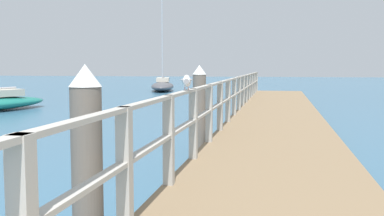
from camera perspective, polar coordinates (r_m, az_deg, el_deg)
The scene contains 6 objects.
pier_deck at distance 13.31m, azimuth 10.48°, elevation -2.02°, with size 2.59×26.96×0.48m, color #846B4C.
pier_railing at distance 13.29m, azimuth 5.30°, elevation 1.97°, with size 0.12×25.48×1.09m.
dock_piling_near at distance 4.23m, azimuth -12.99°, elevation -7.68°, with size 0.29×0.29×1.93m.
dock_piling_far at distance 9.73m, azimuth 0.92°, elevation -0.24°, with size 0.29×0.29×1.93m.
seagull_foreground at distance 6.49m, azimuth -0.69°, elevation 3.42°, with size 0.22×0.48×0.21m.
boat_0 at distance 34.89m, azimuth -3.70°, elevation 2.85°, with size 2.89×6.18×7.80m.
Camera 1 is at (0.10, 0.28, 1.92)m, focal length 42.61 mm.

